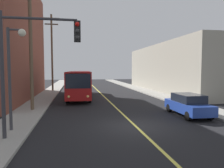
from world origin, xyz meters
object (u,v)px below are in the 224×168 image
traffic_signal_left_corner (36,51)px  utility_pole_mid (52,49)px  city_bus (80,83)px  parked_car_blue (188,104)px  street_lamp_left (13,64)px  utility_pole_near (30,33)px

traffic_signal_left_corner → utility_pole_mid: bearing=94.2°
city_bus → parked_car_blue: 13.94m
parked_car_blue → traffic_signal_left_corner: traffic_signal_left_corner is taller
utility_pole_mid → street_lamp_left: utility_pole_mid is taller
utility_pole_near → street_lamp_left: (0.25, -5.84, -2.64)m
utility_pole_near → street_lamp_left: size_ratio=2.07×
parked_car_blue → traffic_signal_left_corner: size_ratio=0.74×
city_bus → traffic_signal_left_corner: 15.53m
parked_car_blue → traffic_signal_left_corner: 11.25m
parked_car_blue → utility_pole_near: 13.49m
city_bus → parked_car_blue: city_bus is taller
utility_pole_near → utility_pole_mid: 15.87m
parked_car_blue → utility_pole_mid: 23.51m
parked_car_blue → utility_pole_near: bearing=162.7°
utility_pole_mid → traffic_signal_left_corner: utility_pole_mid is taller
utility_pole_mid → traffic_signal_left_corner: 23.29m
traffic_signal_left_corner → utility_pole_near: bearing=102.9°
utility_pole_near → utility_pole_mid: (-0.03, 15.87, 0.17)m
street_lamp_left → utility_pole_mid: bearing=90.7°
utility_pole_mid → street_lamp_left: size_ratio=2.13×
parked_car_blue → traffic_signal_left_corner: bearing=-160.4°
city_bus → traffic_signal_left_corner: bearing=-98.8°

